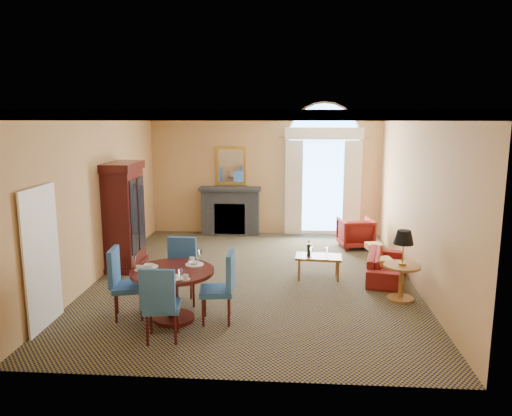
# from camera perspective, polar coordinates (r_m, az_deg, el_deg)

# --- Properties ---
(ground) EXTENTS (7.50, 7.50, 0.00)m
(ground) POSITION_cam_1_polar(r_m,az_deg,el_deg) (9.77, -0.22, -8.06)
(ground) COLOR #111033
(ground) RESTS_ON ground
(room_envelope) EXTENTS (6.04, 7.52, 3.45)m
(room_envelope) POSITION_cam_1_polar(r_m,az_deg,el_deg) (9.93, -0.07, 7.05)
(room_envelope) COLOR tan
(room_envelope) RESTS_ON ground
(armoire) EXTENTS (0.63, 1.11, 2.18)m
(armoire) POSITION_cam_1_polar(r_m,az_deg,el_deg) (10.58, -14.84, -1.05)
(armoire) COLOR #340C0B
(armoire) RESTS_ON ground
(dining_table) EXTENTS (1.29, 1.29, 1.01)m
(dining_table) POSITION_cam_1_polar(r_m,az_deg,el_deg) (7.83, -9.50, -8.52)
(dining_table) COLOR #340C0B
(dining_table) RESTS_ON ground
(dining_chair_north) EXTENTS (0.62, 0.62, 1.10)m
(dining_chair_north) POSITION_cam_1_polar(r_m,az_deg,el_deg) (8.53, -8.54, -6.59)
(dining_chair_north) COLOR #265495
(dining_chair_north) RESTS_ON ground
(dining_chair_south) EXTENTS (0.55, 0.55, 1.10)m
(dining_chair_south) POSITION_cam_1_polar(r_m,az_deg,el_deg) (7.11, -10.92, -10.27)
(dining_chair_south) COLOR #265495
(dining_chair_south) RESTS_ON ground
(dining_chair_east) EXTENTS (0.54, 0.54, 1.10)m
(dining_chair_east) POSITION_cam_1_polar(r_m,az_deg,el_deg) (7.67, -3.77, -8.50)
(dining_chair_east) COLOR #265495
(dining_chair_east) RESTS_ON ground
(dining_chair_west) EXTENTS (0.61, 0.61, 1.10)m
(dining_chair_west) POSITION_cam_1_polar(r_m,az_deg,el_deg) (8.12, -15.13, -7.77)
(dining_chair_west) COLOR #265495
(dining_chair_west) RESTS_ON ground
(sofa) EXTENTS (0.99, 1.78, 0.49)m
(sofa) POSITION_cam_1_polar(r_m,az_deg,el_deg) (10.08, 14.60, -6.37)
(sofa) COLOR maroon
(sofa) RESTS_ON ground
(armchair) EXTENTS (0.88, 0.90, 0.71)m
(armchair) POSITION_cam_1_polar(r_m,az_deg,el_deg) (12.10, 11.29, -2.80)
(armchair) COLOR maroon
(armchair) RESTS_ON ground
(coffee_table) EXTENTS (0.91, 0.55, 0.77)m
(coffee_table) POSITION_cam_1_polar(r_m,az_deg,el_deg) (9.76, 7.09, -5.63)
(coffee_table) COLOR #96622D
(coffee_table) RESTS_ON ground
(side_table) EXTENTS (0.62, 0.62, 1.20)m
(side_table) POSITION_cam_1_polar(r_m,az_deg,el_deg) (8.84, 16.41, -5.46)
(side_table) COLOR #96622D
(side_table) RESTS_ON ground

